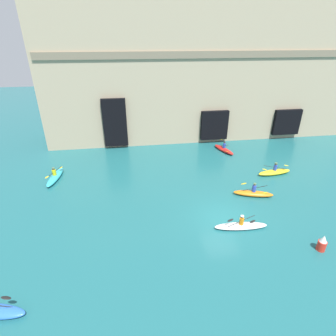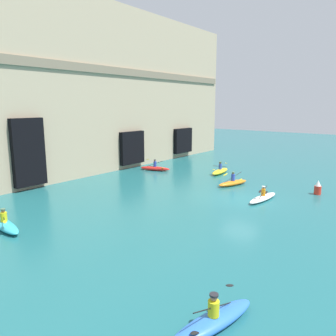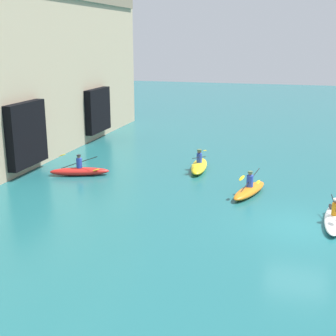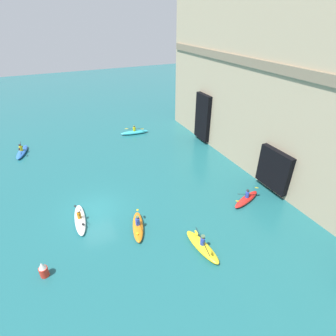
{
  "view_description": "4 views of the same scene",
  "coord_description": "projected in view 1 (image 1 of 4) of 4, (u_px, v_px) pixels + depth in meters",
  "views": [
    {
      "loc": [
        -6.14,
        -14.41,
        11.61
      ],
      "look_at": [
        -3.04,
        6.24,
        1.09
      ],
      "focal_mm": 28.0,
      "sensor_mm": 36.0,
      "label": 1
    },
    {
      "loc": [
        -20.99,
        -9.79,
        6.69
      ],
      "look_at": [
        -1.11,
        5.79,
        1.77
      ],
      "focal_mm": 35.0,
      "sensor_mm": 36.0,
      "label": 2
    },
    {
      "loc": [
        -17.88,
        0.32,
        7.16
      ],
      "look_at": [
        -0.81,
        5.2,
        2.22
      ],
      "focal_mm": 50.0,
      "sensor_mm": 36.0,
      "label": 3
    },
    {
      "loc": [
        17.08,
        -1.55,
        13.49
      ],
      "look_at": [
        -1.91,
        7.24,
        1.06
      ],
      "focal_mm": 28.0,
      "sensor_mm": 36.0,
      "label": 4
    }
  ],
  "objects": [
    {
      "name": "cliff_bluff",
      "position": [
        203.0,
        69.0,
        30.98
      ],
      "size": [
        36.86,
        6.29,
        16.31
      ],
      "color": "tan",
      "rests_on": "ground"
    },
    {
      "name": "kayak_red",
      "position": [
        224.0,
        149.0,
        29.43
      ],
      "size": [
        1.71,
        3.22,
        1.17
      ],
      "rotation": [
        0.0,
        0.0,
        5.05
      ],
      "color": "red",
      "rests_on": "ground"
    },
    {
      "name": "kayak_white",
      "position": [
        241.0,
        226.0,
        17.64
      ],
      "size": [
        3.63,
        1.05,
        1.02
      ],
      "rotation": [
        0.0,
        0.0,
        3.06
      ],
      "color": "white",
      "rests_on": "ground"
    },
    {
      "name": "kayak_orange",
      "position": [
        253.0,
        193.0,
        21.22
      ],
      "size": [
        3.22,
        1.62,
        1.15
      ],
      "rotation": [
        0.0,
        0.0,
        5.99
      ],
      "color": "orange",
      "rests_on": "ground"
    },
    {
      "name": "kayak_cyan",
      "position": [
        55.0,
        177.0,
        23.69
      ],
      "size": [
        1.24,
        3.62,
        1.14
      ],
      "rotation": [
        0.0,
        0.0,
        1.44
      ],
      "color": "#33B2C6",
      "rests_on": "ground"
    },
    {
      "name": "ground_plane",
      "position": [
        223.0,
        217.0,
        18.76
      ],
      "size": [
        120.0,
        120.0,
        0.0
      ],
      "primitive_type": "plane",
      "color": "#1E6066"
    },
    {
      "name": "kayak_yellow",
      "position": [
        274.0,
        172.0,
        24.53
      ],
      "size": [
        3.36,
        1.19,
        1.18
      ],
      "rotation": [
        0.0,
        0.0,
        0.11
      ],
      "color": "yellow",
      "rests_on": "ground"
    },
    {
      "name": "marker_buoy",
      "position": [
        322.0,
        243.0,
        15.69
      ],
      "size": [
        0.51,
        0.51,
        1.09
      ],
      "color": "red",
      "rests_on": "ground"
    }
  ]
}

